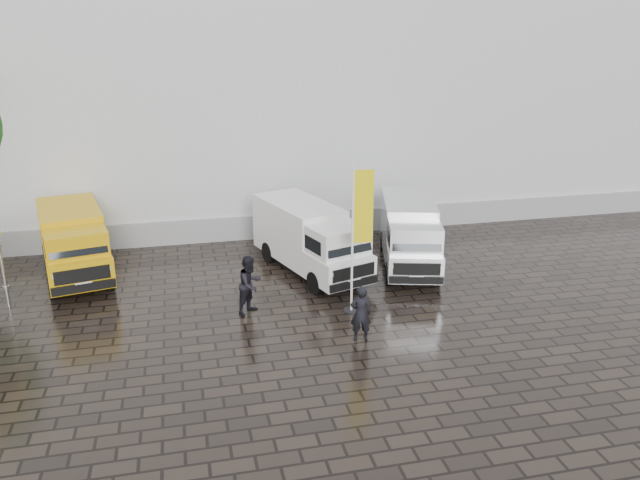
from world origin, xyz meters
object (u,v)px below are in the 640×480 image
at_px(flagpole, 358,232).
at_px(person_tent, 250,284).
at_px(van_white, 310,240).
at_px(wheelie_bin, 411,219).
at_px(person_front, 361,313).
at_px(van_yellow, 74,245).
at_px(van_silver, 409,235).

relative_size(flagpole, person_tent, 2.54).
distance_m(van_white, wheelie_bin, 6.46).
bearing_deg(person_front, van_white, -76.64).
relative_size(person_front, person_tent, 0.90).
bearing_deg(person_tent, person_front, -85.62).
distance_m(van_yellow, van_silver, 11.99).
bearing_deg(person_tent, wheelie_bin, -3.03).
bearing_deg(person_tent, flagpole, -54.54).
distance_m(van_white, person_tent, 3.82).
bearing_deg(person_front, wheelie_bin, -108.32).
bearing_deg(van_silver, van_yellow, -172.30).
relative_size(van_yellow, person_front, 3.14).
bearing_deg(van_white, van_yellow, 152.36).
distance_m(flagpole, wheelie_bin, 8.75).
distance_m(van_white, van_silver, 3.70).
relative_size(van_yellow, van_white, 0.93).
distance_m(van_yellow, flagpole, 10.30).
bearing_deg(flagpole, van_yellow, 151.06).
bearing_deg(van_silver, van_white, -167.24).
bearing_deg(van_yellow, flagpole, -41.44).
xyz_separation_m(van_yellow, van_white, (8.19, -1.42, 0.02)).
relative_size(van_silver, person_front, 3.31).
bearing_deg(van_silver, person_front, -107.66).
xyz_separation_m(van_white, person_tent, (-2.51, -2.86, -0.29)).
relative_size(van_yellow, flagpole, 1.11).
height_order(van_white, person_front, van_white).
xyz_separation_m(flagpole, person_front, (-0.45, -1.91, -1.77)).
xyz_separation_m(van_white, van_silver, (3.70, -0.16, -0.03)).
bearing_deg(van_white, van_silver, -20.33).
distance_m(van_yellow, van_white, 8.31).
bearing_deg(person_tent, van_yellow, 99.80).
relative_size(van_silver, person_tent, 2.97).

